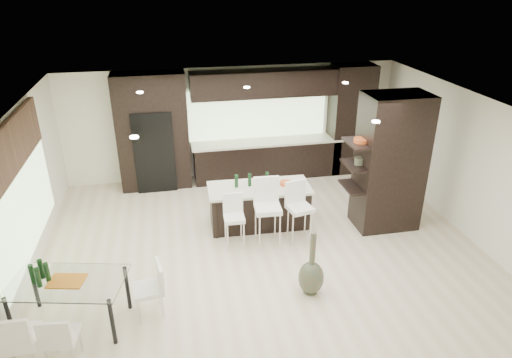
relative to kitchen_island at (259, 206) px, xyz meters
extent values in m
plane|color=beige|center=(-0.12, -0.87, -0.42)|extent=(8.00, 8.00, 0.00)
cube|color=white|center=(-0.12, 2.63, 0.93)|extent=(8.00, 0.02, 2.70)
cube|color=white|center=(-4.12, -0.87, 0.93)|extent=(0.02, 7.00, 2.70)
cube|color=white|center=(3.88, -0.87, 0.93)|extent=(0.02, 7.00, 2.70)
cube|color=white|center=(-0.12, -0.87, 2.28)|extent=(8.00, 7.00, 0.02)
cube|color=#B2D199|center=(-4.08, -0.67, 0.93)|extent=(0.04, 3.20, 1.90)
cube|color=#B2D199|center=(0.48, 2.59, 1.13)|extent=(3.40, 0.04, 1.20)
cube|color=brown|center=(-4.05, -0.67, 1.83)|extent=(0.08, 3.00, 0.80)
cube|color=white|center=(-0.12, -0.62, 2.26)|extent=(4.00, 3.00, 0.02)
cube|color=black|center=(0.38, 2.30, 0.93)|extent=(6.80, 0.68, 2.70)
cube|color=black|center=(-2.02, 2.25, 0.53)|extent=(0.90, 0.68, 1.90)
cube|color=black|center=(2.48, -0.47, 0.93)|extent=(1.20, 0.80, 2.70)
cube|color=black|center=(0.00, 0.00, 0.00)|extent=(2.04, 0.93, 0.84)
cube|color=white|center=(-0.62, -0.72, 0.00)|extent=(0.38, 0.38, 0.84)
cube|color=white|center=(0.00, -0.77, 0.11)|extent=(0.49, 0.49, 1.06)
cube|color=white|center=(0.62, -0.74, 0.06)|extent=(0.50, 0.50, 0.96)
cube|color=black|center=(0.06, 0.13, -0.18)|extent=(1.33, 0.85, 0.48)
cube|color=white|center=(-3.23, -2.29, -0.04)|extent=(1.73, 1.22, 0.76)
cube|color=white|center=(-3.23, -3.02, -0.04)|extent=(0.46, 0.46, 0.76)
cube|color=white|center=(-3.73, -3.06, 0.05)|extent=(0.50, 0.50, 0.93)
cube|color=white|center=(-2.15, -2.29, -0.02)|extent=(0.49, 0.49, 0.79)
camera|label=1|loc=(-1.65, -7.91, 4.33)|focal=32.00mm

